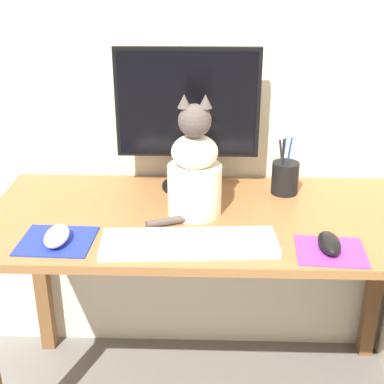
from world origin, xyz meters
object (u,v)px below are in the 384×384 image
object	(u,v)px
computer_mouse_right	(329,243)
cat	(194,171)
pen_cup	(285,177)
computer_mouse_left	(57,236)
monitor	(187,112)
keyboard	(189,243)

from	to	relation	value
computer_mouse_right	cat	world-z (taller)	cat
computer_mouse_right	pen_cup	xyz separation A→B (m)	(-0.07, 0.37, 0.03)
computer_mouse_left	pen_cup	world-z (taller)	pen_cup
pen_cup	monitor	bearing A→B (deg)	173.59
computer_mouse_left	computer_mouse_right	size ratio (longest dim) A/B	1.00
cat	pen_cup	xyz separation A→B (m)	(0.29, 0.16, -0.08)
cat	monitor	bearing A→B (deg)	95.82
keyboard	computer_mouse_right	size ratio (longest dim) A/B	4.12
monitor	pen_cup	world-z (taller)	monitor
keyboard	monitor	bearing A→B (deg)	89.29
keyboard	pen_cup	distance (m)	0.47
monitor	computer_mouse_left	distance (m)	0.56
computer_mouse_left	pen_cup	distance (m)	0.74
computer_mouse_left	pen_cup	size ratio (longest dim) A/B	0.63
computer_mouse_left	computer_mouse_right	distance (m)	0.71
keyboard	computer_mouse_right	bearing A→B (deg)	-5.25
monitor	pen_cup	distance (m)	0.37
monitor	computer_mouse_left	size ratio (longest dim) A/B	3.98
monitor	keyboard	bearing A→B (deg)	-87.11
pen_cup	cat	bearing A→B (deg)	-150.97
cat	pen_cup	world-z (taller)	cat
computer_mouse_right	cat	size ratio (longest dim) A/B	0.32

